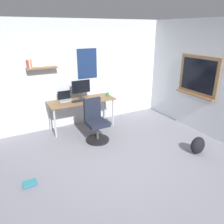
% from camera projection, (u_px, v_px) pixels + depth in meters
% --- Properties ---
extents(ground_plane, '(5.20, 5.20, 0.00)m').
position_uv_depth(ground_plane, '(127.00, 169.00, 3.98)').
color(ground_plane, gray).
rests_on(ground_plane, ground).
extents(wall_back, '(5.00, 0.30, 2.60)m').
position_uv_depth(wall_back, '(76.00, 74.00, 5.53)').
color(wall_back, silver).
rests_on(wall_back, ground).
extents(desk, '(1.62, 0.59, 0.74)m').
position_uv_depth(desk, '(82.00, 103.00, 5.43)').
color(desk, olive).
rests_on(desk, ground).
extents(office_chair, '(0.52, 0.52, 0.95)m').
position_uv_depth(office_chair, '(96.00, 123.00, 4.91)').
color(office_chair, black).
rests_on(office_chair, ground).
extents(laptop, '(0.31, 0.21, 0.23)m').
position_uv_depth(laptop, '(65.00, 98.00, 5.34)').
color(laptop, '#ADAFB5').
rests_on(laptop, desk).
extents(monitor_primary, '(0.46, 0.17, 0.46)m').
position_uv_depth(monitor_primary, '(81.00, 88.00, 5.41)').
color(monitor_primary, '#38383D').
rests_on(monitor_primary, desk).
extents(keyboard, '(0.37, 0.13, 0.02)m').
position_uv_depth(keyboard, '(79.00, 101.00, 5.31)').
color(keyboard, black).
rests_on(keyboard, desk).
extents(computer_mouse, '(0.10, 0.06, 0.03)m').
position_uv_depth(computer_mouse, '(90.00, 99.00, 5.43)').
color(computer_mouse, '#262628').
rests_on(computer_mouse, desk).
extents(coffee_mug, '(0.08, 0.08, 0.09)m').
position_uv_depth(coffee_mug, '(108.00, 94.00, 5.69)').
color(coffee_mug, '#338C4C').
rests_on(coffee_mug, desk).
extents(backpack, '(0.32, 0.22, 0.37)m').
position_uv_depth(backpack, '(198.00, 145.00, 4.43)').
color(backpack, black).
rests_on(backpack, ground).
extents(book_stack_on_floor, '(0.23, 0.18, 0.06)m').
position_uv_depth(book_stack_on_floor, '(30.00, 183.00, 3.58)').
color(book_stack_on_floor, '#3851B2').
rests_on(book_stack_on_floor, ground).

